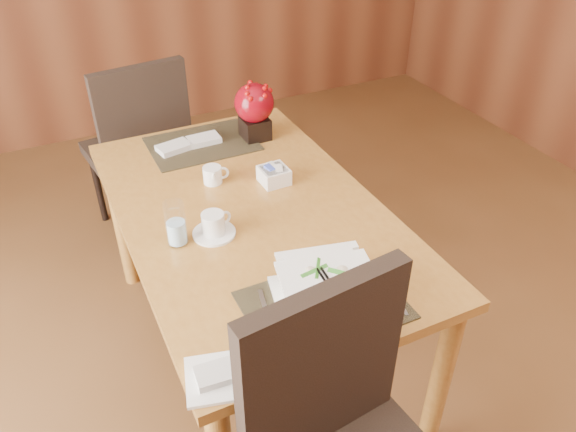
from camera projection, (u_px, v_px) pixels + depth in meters
name	position (u px, v px, depth m)	size (l,w,h in m)	color
dining_table	(252.00, 230.00, 2.09)	(0.90, 1.50, 0.75)	#A66F2E
placemat_near	(324.00, 305.00, 1.63)	(0.45, 0.33, 0.01)	black
placemat_far	(202.00, 144.00, 2.44)	(0.45, 0.33, 0.01)	black
soup_setting	(328.00, 292.00, 1.60)	(0.35, 0.35, 0.12)	white
coffee_cup	(213.00, 226.00, 1.89)	(0.15, 0.15, 0.08)	white
water_glass	(176.00, 224.00, 1.83)	(0.07, 0.07, 0.16)	silver
creamer_jug	(212.00, 175.00, 2.17)	(0.09, 0.09, 0.07)	white
sugar_caddy	(274.00, 175.00, 2.17)	(0.10, 0.10, 0.06)	white
berry_decor	(254.00, 108.00, 2.41)	(0.17, 0.17, 0.25)	black
napkins_far	(191.00, 143.00, 2.41)	(0.28, 0.10, 0.02)	silver
bread_plate	(217.00, 378.00, 1.42)	(0.16, 0.16, 0.01)	white
far_chair	(140.00, 143.00, 2.83)	(0.53, 0.53, 1.01)	black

